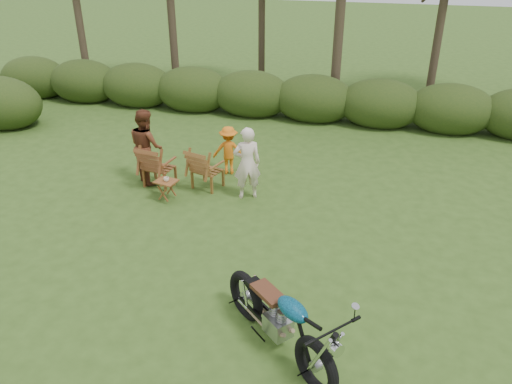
% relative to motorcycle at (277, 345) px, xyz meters
% --- Properties ---
extents(ground, '(80.00, 80.00, 0.00)m').
position_rel_motorcycle_xyz_m(ground, '(-1.05, 0.81, 0.00)').
color(ground, '#314C19').
rests_on(ground, ground).
extents(motorcycle, '(2.30, 2.18, 1.31)m').
position_rel_motorcycle_xyz_m(motorcycle, '(0.00, 0.00, 0.00)').
color(motorcycle, '#0C78A6').
rests_on(motorcycle, ground).
extents(lawn_chair_right, '(0.84, 0.84, 0.99)m').
position_rel_motorcycle_xyz_m(lawn_chair_right, '(-2.63, 4.44, 0.00)').
color(lawn_chair_right, brown).
rests_on(lawn_chair_right, ground).
extents(lawn_chair_left, '(0.78, 0.78, 1.02)m').
position_rel_motorcycle_xyz_m(lawn_chair_left, '(-3.73, 4.27, 0.00)').
color(lawn_chair_left, brown).
rests_on(lawn_chair_left, ground).
extents(side_table, '(0.53, 0.48, 0.48)m').
position_rel_motorcycle_xyz_m(side_table, '(-3.26, 3.60, 0.24)').
color(side_table, brown).
rests_on(side_table, ground).
extents(cup, '(0.15, 0.15, 0.09)m').
position_rel_motorcycle_xyz_m(cup, '(-3.24, 3.59, 0.52)').
color(cup, beige).
rests_on(cup, side_table).
extents(adult_a, '(0.70, 0.60, 1.62)m').
position_rel_motorcycle_xyz_m(adult_a, '(-1.63, 4.21, 0.00)').
color(adult_a, beige).
rests_on(adult_a, ground).
extents(adult_b, '(1.06, 1.04, 1.73)m').
position_rel_motorcycle_xyz_m(adult_b, '(-4.09, 4.45, 0.00)').
color(adult_b, brown).
rests_on(adult_b, ground).
extents(child, '(0.84, 0.59, 1.18)m').
position_rel_motorcycle_xyz_m(child, '(-2.39, 5.30, 0.00)').
color(child, orange).
rests_on(child, ground).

